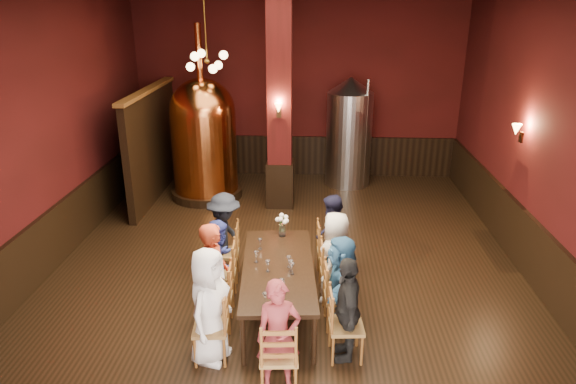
# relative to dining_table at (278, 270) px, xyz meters

# --- Properties ---
(room) EXTENTS (10.00, 10.02, 4.50)m
(room) POSITION_rel_dining_table_xyz_m (0.05, 1.38, 1.56)
(room) COLOR black
(room) RESTS_ON ground
(wainscot_right) EXTENTS (0.08, 9.90, 1.00)m
(wainscot_right) POSITION_rel_dining_table_xyz_m (4.01, 1.38, -0.19)
(wainscot_right) COLOR black
(wainscot_right) RESTS_ON ground
(wainscot_back) EXTENTS (7.90, 0.08, 1.00)m
(wainscot_back) POSITION_rel_dining_table_xyz_m (0.05, 6.34, -0.19)
(wainscot_back) COLOR black
(wainscot_back) RESTS_ON ground
(wainscot_left) EXTENTS (0.08, 9.90, 1.00)m
(wainscot_left) POSITION_rel_dining_table_xyz_m (-3.91, 1.38, -0.19)
(wainscot_left) COLOR black
(wainscot_left) RESTS_ON ground
(column) EXTENTS (0.58, 0.58, 4.50)m
(column) POSITION_rel_dining_table_xyz_m (-0.25, 4.18, 1.56)
(column) COLOR #4B1010
(column) RESTS_ON ground
(partition) EXTENTS (0.22, 3.50, 2.40)m
(partition) POSITION_rel_dining_table_xyz_m (-3.15, 4.58, 0.51)
(partition) COLOR black
(partition) RESTS_ON ground
(pendant_cluster) EXTENTS (0.90, 0.90, 1.70)m
(pendant_cluster) POSITION_rel_dining_table_xyz_m (-1.75, 4.28, 2.41)
(pendant_cluster) COLOR #A57226
(pendant_cluster) RESTS_ON room
(sconce_wall) EXTENTS (0.20, 0.20, 0.36)m
(sconce_wall) POSITION_rel_dining_table_xyz_m (3.95, 2.18, 1.51)
(sconce_wall) COLOR black
(sconce_wall) RESTS_ON room
(sconce_column) EXTENTS (0.20, 0.20, 0.36)m
(sconce_column) POSITION_rel_dining_table_xyz_m (-0.25, 3.88, 1.51)
(sconce_column) COLOR black
(sconce_column) RESTS_ON column
(dining_table) EXTENTS (1.17, 2.47, 0.75)m
(dining_table) POSITION_rel_dining_table_xyz_m (0.00, 0.00, 0.00)
(dining_table) COLOR black
(dining_table) RESTS_ON ground
(chair_0) EXTENTS (0.49, 0.49, 0.92)m
(chair_0) POSITION_rel_dining_table_xyz_m (-0.77, -1.06, -0.23)
(chair_0) COLOR brown
(chair_0) RESTS_ON ground
(person_0) EXTENTS (0.68, 0.86, 1.53)m
(person_0) POSITION_rel_dining_table_xyz_m (-0.77, -1.06, 0.08)
(person_0) COLOR white
(person_0) RESTS_ON ground
(chair_1) EXTENTS (0.49, 0.49, 0.92)m
(chair_1) POSITION_rel_dining_table_xyz_m (-0.82, -0.39, -0.23)
(chair_1) COLOR brown
(chair_1) RESTS_ON ground
(person_1) EXTENTS (0.50, 0.65, 1.57)m
(person_1) POSITION_rel_dining_table_xyz_m (-0.82, -0.39, 0.10)
(person_1) COLOR #AD381D
(person_1) RESTS_ON ground
(chair_2) EXTENTS (0.49, 0.49, 0.92)m
(chair_2) POSITION_rel_dining_table_xyz_m (-0.87, 0.27, -0.23)
(chair_2) COLOR brown
(chair_2) RESTS_ON ground
(person_2) EXTENTS (0.44, 0.69, 1.32)m
(person_2) POSITION_rel_dining_table_xyz_m (-0.87, 0.27, -0.03)
(person_2) COLOR navy
(person_2) RESTS_ON ground
(chair_3) EXTENTS (0.49, 0.49, 0.92)m
(chair_3) POSITION_rel_dining_table_xyz_m (-0.92, 0.93, -0.23)
(chair_3) COLOR brown
(chair_3) RESTS_ON ground
(person_3) EXTENTS (0.71, 1.03, 1.47)m
(person_3) POSITION_rel_dining_table_xyz_m (-0.92, 0.93, 0.05)
(person_3) COLOR black
(person_3) RESTS_ON ground
(chair_4) EXTENTS (0.49, 0.49, 0.92)m
(chair_4) POSITION_rel_dining_table_xyz_m (0.92, -0.93, -0.23)
(chair_4) COLOR brown
(chair_4) RESTS_ON ground
(person_4) EXTENTS (0.39, 0.84, 1.41)m
(person_4) POSITION_rel_dining_table_xyz_m (0.92, -0.93, 0.02)
(person_4) COLOR black
(person_4) RESTS_ON ground
(chair_5) EXTENTS (0.49, 0.49, 0.92)m
(chair_5) POSITION_rel_dining_table_xyz_m (0.87, -0.27, -0.23)
(chair_5) COLOR brown
(chair_5) RESTS_ON ground
(person_5) EXTENTS (0.41, 1.27, 1.37)m
(person_5) POSITION_rel_dining_table_xyz_m (0.87, -0.27, -0.01)
(person_5) COLOR #306290
(person_5) RESTS_ON ground
(chair_6) EXTENTS (0.49, 0.49, 0.92)m
(chair_6) POSITION_rel_dining_table_xyz_m (0.82, 0.39, -0.23)
(chair_6) COLOR brown
(chair_6) RESTS_ON ground
(person_6) EXTENTS (0.64, 0.80, 1.42)m
(person_6) POSITION_rel_dining_table_xyz_m (0.82, 0.39, 0.02)
(person_6) COLOR beige
(person_6) RESTS_ON ground
(chair_7) EXTENTS (0.49, 0.49, 0.92)m
(chair_7) POSITION_rel_dining_table_xyz_m (0.77, 1.06, -0.23)
(chair_7) COLOR brown
(chair_7) RESTS_ON ground
(person_7) EXTENTS (0.48, 0.75, 1.42)m
(person_7) POSITION_rel_dining_table_xyz_m (0.77, 1.06, 0.02)
(person_7) COLOR black
(person_7) RESTS_ON ground
(chair_8) EXTENTS (0.49, 0.49, 0.92)m
(chair_8) POSITION_rel_dining_table_xyz_m (0.11, -1.55, -0.23)
(chair_8) COLOR brown
(chair_8) RESTS_ON ground
(person_8) EXTENTS (0.57, 0.43, 1.41)m
(person_8) POSITION_rel_dining_table_xyz_m (0.11, -1.55, 0.02)
(person_8) COLOR maroon
(person_8) RESTS_ON ground
(copper_kettle) EXTENTS (1.65, 1.65, 3.83)m
(copper_kettle) POSITION_rel_dining_table_xyz_m (-1.99, 4.63, 0.71)
(copper_kettle) COLOR black
(copper_kettle) RESTS_ON ground
(steel_vessel) EXTENTS (1.43, 1.43, 2.61)m
(steel_vessel) POSITION_rel_dining_table_xyz_m (1.31, 5.65, 0.62)
(steel_vessel) COLOR #B2B2B7
(steel_vessel) RESTS_ON ground
(rose_vase) EXTENTS (0.22, 0.22, 0.37)m
(rose_vase) POSITION_rel_dining_table_xyz_m (-0.00, 1.00, 0.31)
(rose_vase) COLOR white
(rose_vase) RESTS_ON dining_table
(wine_glass_0) EXTENTS (0.07, 0.07, 0.17)m
(wine_glass_0) POSITION_rel_dining_table_xyz_m (0.10, -0.70, 0.15)
(wine_glass_0) COLOR white
(wine_glass_0) RESTS_ON dining_table
(wine_glass_1) EXTENTS (0.07, 0.07, 0.17)m
(wine_glass_1) POSITION_rel_dining_table_xyz_m (-0.13, -0.15, 0.15)
(wine_glass_1) COLOR white
(wine_glass_1) RESTS_ON dining_table
(wine_glass_2) EXTENTS (0.07, 0.07, 0.17)m
(wine_glass_2) POSITION_rel_dining_table_xyz_m (0.21, -0.21, 0.15)
(wine_glass_2) COLOR white
(wine_glass_2) RESTS_ON dining_table
(wine_glass_3) EXTENTS (0.07, 0.07, 0.17)m
(wine_glass_3) POSITION_rel_dining_table_xyz_m (0.15, -0.01, 0.15)
(wine_glass_3) COLOR white
(wine_glass_3) RESTS_ON dining_table
(wine_glass_4) EXTENTS (0.07, 0.07, 0.17)m
(wine_glass_4) POSITION_rel_dining_table_xyz_m (-0.31, 0.53, 0.15)
(wine_glass_4) COLOR white
(wine_glass_4) RESTS_ON dining_table
(wine_glass_5) EXTENTS (0.07, 0.07, 0.17)m
(wine_glass_5) POSITION_rel_dining_table_xyz_m (0.09, -0.64, 0.15)
(wine_glass_5) COLOR white
(wine_glass_5) RESTS_ON dining_table
(wine_glass_6) EXTENTS (0.07, 0.07, 0.17)m
(wine_glass_6) POSITION_rel_dining_table_xyz_m (-0.32, 0.11, 0.15)
(wine_glass_6) COLOR white
(wine_glass_6) RESTS_ON dining_table
(wine_glass_7) EXTENTS (0.07, 0.07, 0.17)m
(wine_glass_7) POSITION_rel_dining_table_xyz_m (-0.09, -0.98, 0.15)
(wine_glass_7) COLOR white
(wine_glass_7) RESTS_ON dining_table
(wine_glass_8) EXTENTS (0.07, 0.07, 0.17)m
(wine_glass_8) POSITION_rel_dining_table_xyz_m (0.18, -0.13, 0.15)
(wine_glass_8) COLOR white
(wine_glass_8) RESTS_ON dining_table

